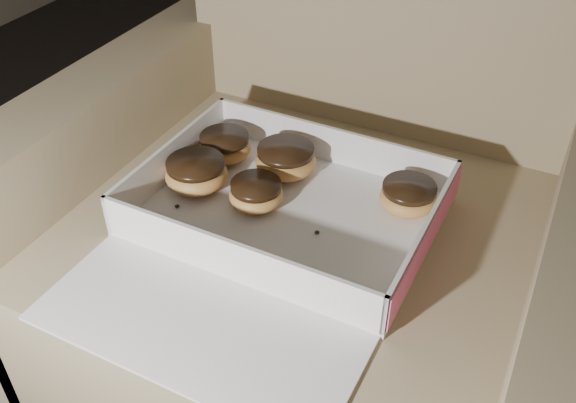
% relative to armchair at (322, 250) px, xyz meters
% --- Properties ---
extents(armchair, '(0.86, 0.73, 0.90)m').
position_rel_armchair_xyz_m(armchair, '(0.00, 0.00, 0.00)').
color(armchair, '#91845D').
rests_on(armchair, floor).
extents(bakery_box, '(0.41, 0.48, 0.07)m').
position_rel_armchair_xyz_m(bakery_box, '(-0.02, -0.12, 0.13)').
color(bakery_box, white).
rests_on(bakery_box, armchair).
extents(donut_a, '(0.08, 0.08, 0.04)m').
position_rel_armchair_xyz_m(donut_a, '(-0.07, -0.08, 0.15)').
color(donut_a, '#CE8748').
rests_on(donut_a, bakery_box).
extents(donut_b, '(0.08, 0.08, 0.04)m').
position_rel_armchair_xyz_m(donut_b, '(0.13, 0.01, 0.15)').
color(donut_b, '#CE8748').
rests_on(donut_b, bakery_box).
extents(donut_c, '(0.08, 0.08, 0.04)m').
position_rel_armchair_xyz_m(donut_c, '(-0.18, 0.00, 0.15)').
color(donut_c, '#CE8748').
rests_on(donut_c, bakery_box).
extents(donut_d, '(0.09, 0.09, 0.05)m').
position_rel_armchair_xyz_m(donut_d, '(-0.17, -0.08, 0.15)').
color(donut_d, '#CE8748').
rests_on(donut_d, bakery_box).
extents(donut_e, '(0.09, 0.09, 0.05)m').
position_rel_armchair_xyz_m(donut_e, '(-0.07, 0.01, 0.15)').
color(donut_e, '#CE8748').
rests_on(donut_e, bakery_box).
extents(crumb_a, '(0.01, 0.01, 0.00)m').
position_rel_armchair_xyz_m(crumb_a, '(0.03, -0.10, 0.13)').
color(crumb_a, black).
rests_on(crumb_a, bakery_box).
extents(crumb_b, '(0.01, 0.01, 0.00)m').
position_rel_armchair_xyz_m(crumb_b, '(-0.17, -0.14, 0.13)').
color(crumb_b, black).
rests_on(crumb_b, bakery_box).
extents(crumb_c, '(0.01, 0.01, 0.00)m').
position_rel_armchair_xyz_m(crumb_c, '(-0.08, -0.21, 0.13)').
color(crumb_c, black).
rests_on(crumb_c, bakery_box).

